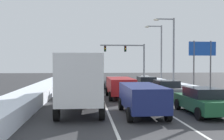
% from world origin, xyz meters
% --- Properties ---
extents(ground_plane, '(120.00, 120.00, 0.00)m').
position_xyz_m(ground_plane, '(0.00, 14.17, 0.00)').
color(ground_plane, '#333335').
extents(lane_stripe_between_right_lane_and_center_lane, '(0.14, 38.98, 0.01)m').
position_xyz_m(lane_stripe_between_right_lane_and_center_lane, '(1.70, 17.72, 0.00)').
color(lane_stripe_between_right_lane_and_center_lane, silver).
rests_on(lane_stripe_between_right_lane_and_center_lane, ground).
extents(lane_stripe_between_center_lane_and_left_lane, '(0.14, 38.98, 0.01)m').
position_xyz_m(lane_stripe_between_center_lane_and_left_lane, '(-1.70, 17.72, 0.00)').
color(lane_stripe_between_center_lane_and_left_lane, silver).
rests_on(lane_stripe_between_center_lane_and_left_lane, ground).
extents(snow_bank_right_shoulder, '(1.20, 38.98, 0.76)m').
position_xyz_m(snow_bank_right_shoulder, '(7.00, 17.72, 0.38)').
color(snow_bank_right_shoulder, silver).
rests_on(snow_bank_right_shoulder, ground).
extents(snow_bank_left_shoulder, '(2.19, 38.98, 0.91)m').
position_xyz_m(snow_bank_left_shoulder, '(-7.00, 17.72, 0.46)').
color(snow_bank_left_shoulder, silver).
rests_on(snow_bank_left_shoulder, ground).
extents(sedan_green_right_lane_nearest, '(2.00, 4.50, 1.51)m').
position_xyz_m(sedan_green_right_lane_nearest, '(3.58, 6.27, 0.76)').
color(sedan_green_right_lane_nearest, '#1E5633').
rests_on(sedan_green_right_lane_nearest, ground).
extents(sedan_gray_right_lane_second, '(2.00, 4.50, 1.51)m').
position_xyz_m(sedan_gray_right_lane_second, '(3.47, 12.85, 0.76)').
color(sedan_gray_right_lane_second, slate).
rests_on(sedan_gray_right_lane_second, ground).
extents(sedan_charcoal_right_lane_third, '(2.00, 4.50, 1.51)m').
position_xyz_m(sedan_charcoal_right_lane_third, '(3.19, 18.88, 0.76)').
color(sedan_charcoal_right_lane_third, '#38383D').
rests_on(sedan_charcoal_right_lane_third, ground).
extents(suv_navy_center_lane_nearest, '(2.16, 4.90, 1.67)m').
position_xyz_m(suv_navy_center_lane_nearest, '(0.12, 6.35, 1.02)').
color(suv_navy_center_lane_nearest, navy).
rests_on(suv_navy_center_lane_nearest, ground).
extents(suv_red_center_lane_second, '(2.16, 4.90, 1.67)m').
position_xyz_m(suv_red_center_lane_second, '(-0.20, 13.56, 1.02)').
color(suv_red_center_lane_second, maroon).
rests_on(suv_red_center_lane_second, ground).
extents(sedan_black_center_lane_third, '(2.00, 4.50, 1.51)m').
position_xyz_m(sedan_black_center_lane_third, '(-0.10, 19.50, 0.76)').
color(sedan_black_center_lane_third, black).
rests_on(sedan_black_center_lane_third, ground).
extents(box_truck_left_lane_nearest, '(2.53, 7.20, 3.36)m').
position_xyz_m(box_truck_left_lane_nearest, '(-3.30, 7.70, 1.90)').
color(box_truck_left_lane_nearest, '#937F60').
rests_on(box_truck_left_lane_nearest, ground).
extents(sedan_white_left_lane_second, '(2.00, 4.50, 1.51)m').
position_xyz_m(sedan_white_left_lane_second, '(-3.45, 15.07, 0.76)').
color(sedan_white_left_lane_second, silver).
rests_on(sedan_white_left_lane_second, ground).
extents(sedan_silver_left_lane_third, '(2.00, 4.50, 1.51)m').
position_xyz_m(sedan_silver_left_lane_third, '(-3.42, 21.37, 0.76)').
color(sedan_silver_left_lane_third, '#B7BABF').
rests_on(sedan_silver_left_lane_third, ground).
extents(traffic_light_gantry, '(7.54, 0.47, 6.20)m').
position_xyz_m(traffic_light_gantry, '(4.27, 35.42, 4.50)').
color(traffic_light_gantry, slate).
rests_on(traffic_light_gantry, ground).
extents(street_lamp_right_mid, '(2.66, 0.36, 8.42)m').
position_xyz_m(street_lamp_right_mid, '(7.19, 23.03, 5.02)').
color(street_lamp_right_mid, gray).
rests_on(street_lamp_right_mid, ground).
extents(street_lamp_right_far, '(2.66, 0.36, 8.57)m').
position_xyz_m(street_lamp_right_far, '(7.71, 30.12, 5.10)').
color(street_lamp_right_far, gray).
rests_on(street_lamp_right_far, ground).
extents(roadside_sign_right, '(3.20, 0.16, 5.50)m').
position_xyz_m(roadside_sign_right, '(10.24, 21.00, 4.02)').
color(roadside_sign_right, '#59595B').
rests_on(roadside_sign_right, ground).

